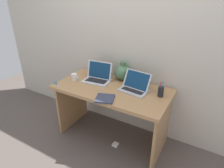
% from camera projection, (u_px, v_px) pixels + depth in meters
% --- Properties ---
extents(ground_plane, '(6.00, 6.00, 0.00)m').
position_uv_depth(ground_plane, '(112.00, 136.00, 2.63)').
color(ground_plane, '#564C47').
extents(back_wall, '(4.40, 0.04, 2.40)m').
position_uv_depth(back_wall, '(127.00, 42.00, 2.40)').
color(back_wall, beige).
rests_on(back_wall, ground).
extents(desk, '(1.37, 0.69, 0.74)m').
position_uv_depth(desk, '(112.00, 100.00, 2.38)').
color(desk, '#AD7F51').
rests_on(desk, ground).
extents(laptop_left, '(0.36, 0.27, 0.23)m').
position_uv_depth(laptop_left, '(98.00, 76.00, 2.47)').
color(laptop_left, silver).
rests_on(laptop_left, desk).
extents(laptop_right, '(0.35, 0.26, 0.21)m').
position_uv_depth(laptop_right, '(135.00, 86.00, 2.23)').
color(laptop_right, '#B2B2B7').
rests_on(laptop_right, desk).
extents(green_vase, '(0.22, 0.22, 0.24)m').
position_uv_depth(green_vase, '(123.00, 72.00, 2.48)').
color(green_vase, '#47704C').
rests_on(green_vase, desk).
extents(notebook_stack, '(0.24, 0.24, 0.02)m').
position_uv_depth(notebook_stack, '(105.00, 98.00, 2.06)').
color(notebook_stack, '#33384C').
rests_on(notebook_stack, desk).
extents(coffee_mug, '(0.11, 0.07, 0.09)m').
position_uv_depth(coffee_mug, '(74.00, 77.00, 2.47)').
color(coffee_mug, white).
rests_on(coffee_mug, desk).
extents(pen_cup, '(0.06, 0.06, 0.18)m').
position_uv_depth(pen_cup, '(161.00, 92.00, 2.10)').
color(pen_cup, black).
rests_on(pen_cup, desk).
extents(scissors, '(0.14, 0.10, 0.01)m').
position_uv_depth(scissors, '(56.00, 84.00, 2.40)').
color(scissors, '#B7B7BC').
rests_on(scissors, desk).
extents(power_brick, '(0.07, 0.07, 0.03)m').
position_uv_depth(power_brick, '(116.00, 144.00, 2.47)').
color(power_brick, white).
rests_on(power_brick, ground).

